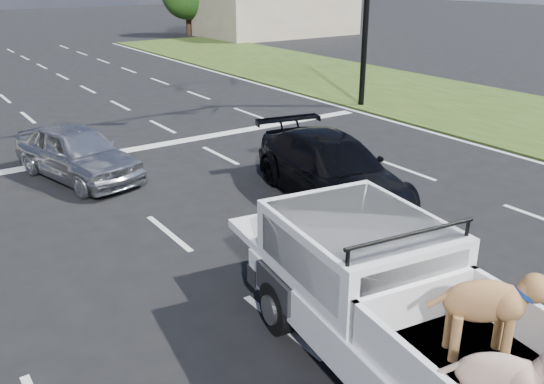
# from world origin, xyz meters

# --- Properties ---
(ground) EXTENTS (160.00, 160.00, 0.00)m
(ground) POSITION_xyz_m (0.00, 0.00, 0.00)
(ground) COLOR black
(ground) RESTS_ON ground
(road_markings) EXTENTS (17.75, 60.00, 0.01)m
(road_markings) POSITION_xyz_m (0.00, 6.56, 0.01)
(road_markings) COLOR silver
(road_markings) RESTS_ON ground
(grass_shoulder_right) EXTENTS (8.00, 60.00, 0.06)m
(grass_shoulder_right) POSITION_xyz_m (13.00, 6.00, 0.03)
(grass_shoulder_right) COLOR #253E13
(grass_shoulder_right) RESTS_ON ground
(building_right) EXTENTS (12.00, 7.00, 3.60)m
(building_right) POSITION_xyz_m (22.00, 34.00, 1.80)
(building_right) COLOR #BBAB8F
(building_right) RESTS_ON ground
(pickup_truck) EXTENTS (2.82, 5.92, 2.13)m
(pickup_truck) POSITION_xyz_m (-1.17, -1.86, 1.00)
(pickup_truck) COLOR black
(pickup_truck) RESTS_ON ground
(silver_sedan) EXTENTS (2.58, 4.39, 1.40)m
(silver_sedan) POSITION_xyz_m (-2.20, 8.39, 0.70)
(silver_sedan) COLOR #A9ABB0
(silver_sedan) RESTS_ON ground
(black_coupe) EXTENTS (3.06, 5.45, 1.49)m
(black_coupe) POSITION_xyz_m (2.20, 3.57, 0.75)
(black_coupe) COLOR black
(black_coupe) RESTS_ON ground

